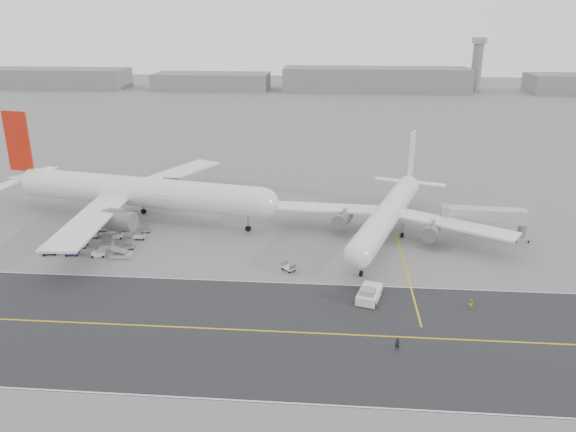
# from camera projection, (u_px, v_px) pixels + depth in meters

# --- Properties ---
(ground) EXTENTS (700.00, 700.00, 0.00)m
(ground) POSITION_uv_depth(u_px,v_px,m) (237.00, 275.00, 99.07)
(ground) COLOR gray
(ground) RESTS_ON ground
(taxiway) EXTENTS (220.00, 59.00, 0.03)m
(taxiway) POSITION_uv_depth(u_px,v_px,m) (251.00, 330.00, 81.80)
(taxiway) COLOR #2D2C2F
(taxiway) RESTS_ON ground
(horizon_buildings) EXTENTS (520.00, 28.00, 28.00)m
(horizon_buildings) POSITION_uv_depth(u_px,v_px,m) (358.00, 91.00, 340.65)
(horizon_buildings) COLOR slate
(horizon_buildings) RESTS_ON ground
(control_tower) EXTENTS (7.00, 7.00, 31.25)m
(control_tower) POSITION_uv_depth(u_px,v_px,m) (477.00, 64.00, 334.37)
(control_tower) COLOR slate
(control_tower) RESTS_ON ground
(airliner_a) EXTENTS (66.40, 65.08, 23.13)m
(airliner_a) POSITION_uv_depth(u_px,v_px,m) (134.00, 191.00, 124.01)
(airliner_a) COLOR white
(airliner_a) RESTS_ON ground
(airliner_b) EXTENTS (49.18, 50.17, 17.87)m
(airliner_b) POSITION_uv_depth(u_px,v_px,m) (389.00, 213.00, 115.15)
(airliner_b) COLOR white
(airliner_b) RESTS_ON ground
(pushback_tug) EXTENTS (4.75, 8.68, 2.45)m
(pushback_tug) POSITION_uv_depth(u_px,v_px,m) (369.00, 294.00, 90.33)
(pushback_tug) COLOR white
(pushback_tug) RESTS_ON ground
(jet_bridge) EXTENTS (17.87, 4.55, 6.70)m
(jet_bridge) POSITION_uv_depth(u_px,v_px,m) (485.00, 217.00, 114.12)
(jet_bridge) COLOR gray
(jet_bridge) RESTS_ON ground
(gse_cluster) EXTENTS (25.21, 24.55, 1.99)m
(gse_cluster) POSITION_uv_depth(u_px,v_px,m) (100.00, 242.00, 113.56)
(gse_cluster) COLOR gray
(gse_cluster) RESTS_ON ground
(stray_dolly) EXTENTS (2.80, 2.81, 1.51)m
(stray_dolly) POSITION_uv_depth(u_px,v_px,m) (289.00, 270.00, 101.03)
(stray_dolly) COLOR silver
(stray_dolly) RESTS_ON ground
(ground_crew_a) EXTENTS (0.77, 0.59, 1.89)m
(ground_crew_a) POSITION_uv_depth(u_px,v_px,m) (398.00, 344.00, 76.68)
(ground_crew_a) COLOR black
(ground_crew_a) RESTS_ON ground
(ground_crew_b) EXTENTS (0.86, 0.73, 1.55)m
(ground_crew_b) POSITION_uv_depth(u_px,v_px,m) (470.00, 304.00, 87.74)
(ground_crew_b) COLOR #B3DA19
(ground_crew_b) RESTS_ON ground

